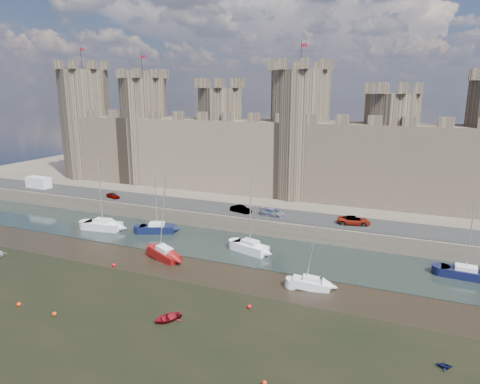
{
  "coord_description": "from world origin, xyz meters",
  "views": [
    {
      "loc": [
        22.92,
        -29.23,
        21.95
      ],
      "look_at": [
        1.23,
        22.0,
        8.77
      ],
      "focal_mm": 32.0,
      "sensor_mm": 36.0,
      "label": 1
    }
  ],
  "objects_px": {
    "sailboat_2": "(250,247)",
    "van": "(39,183)",
    "sailboat_1": "(157,228)",
    "sailboat_4": "(165,254)",
    "car_1": "(241,209)",
    "sailboat_5": "(311,283)",
    "car_3": "(354,221)",
    "car_2": "(273,212)",
    "sailboat_0": "(103,225)",
    "sailboat_3": "(466,273)",
    "car_0": "(113,196)"
  },
  "relations": [
    {
      "from": "car_0",
      "to": "car_3",
      "type": "bearing_deg",
      "value": -69.82
    },
    {
      "from": "car_1",
      "to": "van",
      "type": "distance_m",
      "value": 45.31
    },
    {
      "from": "sailboat_1",
      "to": "sailboat_5",
      "type": "xyz_separation_m",
      "value": [
        27.13,
        -9.75,
        -0.16
      ]
    },
    {
      "from": "car_0",
      "to": "sailboat_5",
      "type": "xyz_separation_m",
      "value": [
        41.61,
        -17.21,
        -2.36
      ]
    },
    {
      "from": "car_0",
      "to": "van",
      "type": "bearing_deg",
      "value": 105.66
    },
    {
      "from": "car_2",
      "to": "sailboat_1",
      "type": "bearing_deg",
      "value": 126.08
    },
    {
      "from": "car_1",
      "to": "car_3",
      "type": "xyz_separation_m",
      "value": [
        18.03,
        0.62,
        0.05
      ]
    },
    {
      "from": "car_3",
      "to": "sailboat_3",
      "type": "distance_m",
      "value": 16.85
    },
    {
      "from": "car_1",
      "to": "sailboat_5",
      "type": "relative_size",
      "value": 0.4
    },
    {
      "from": "car_2",
      "to": "sailboat_3",
      "type": "distance_m",
      "value": 28.29
    },
    {
      "from": "sailboat_2",
      "to": "sailboat_3",
      "type": "bearing_deg",
      "value": 21.76
    },
    {
      "from": "sailboat_3",
      "to": "car_1",
      "type": "bearing_deg",
      "value": 170.95
    },
    {
      "from": "car_0",
      "to": "car_1",
      "type": "distance_m",
      "value": 25.53
    },
    {
      "from": "sailboat_5",
      "to": "car_1",
      "type": "bearing_deg",
      "value": 120.74
    },
    {
      "from": "van",
      "to": "sailboat_0",
      "type": "height_order",
      "value": "sailboat_0"
    },
    {
      "from": "sailboat_3",
      "to": "sailboat_4",
      "type": "xyz_separation_m",
      "value": [
        -36.48,
        -9.06,
        0.07
      ]
    },
    {
      "from": "car_0",
      "to": "sailboat_4",
      "type": "bearing_deg",
      "value": -108.32
    },
    {
      "from": "car_1",
      "to": "sailboat_4",
      "type": "relative_size",
      "value": 0.32
    },
    {
      "from": "car_1",
      "to": "car_2",
      "type": "relative_size",
      "value": 0.88
    },
    {
      "from": "car_0",
      "to": "sailboat_5",
      "type": "height_order",
      "value": "sailboat_5"
    },
    {
      "from": "sailboat_2",
      "to": "sailboat_5",
      "type": "bearing_deg",
      "value": -19.26
    },
    {
      "from": "sailboat_0",
      "to": "sailboat_1",
      "type": "bearing_deg",
      "value": 6.55
    },
    {
      "from": "car_1",
      "to": "car_3",
      "type": "relative_size",
      "value": 0.78
    },
    {
      "from": "sailboat_2",
      "to": "car_1",
      "type": "bearing_deg",
      "value": 136.06
    },
    {
      "from": "car_1",
      "to": "sailboat_3",
      "type": "xyz_separation_m",
      "value": [
        32.5,
        -7.68,
        -2.36
      ]
    },
    {
      "from": "car_0",
      "to": "sailboat_3",
      "type": "xyz_separation_m",
      "value": [
        58.03,
        -7.26,
        -2.29
      ]
    },
    {
      "from": "sailboat_2",
      "to": "van",
      "type": "bearing_deg",
      "value": -175.1
    },
    {
      "from": "car_1",
      "to": "sailboat_0",
      "type": "relative_size",
      "value": 0.33
    },
    {
      "from": "car_0",
      "to": "sailboat_0",
      "type": "xyz_separation_m",
      "value": [
        5.57,
        -9.61,
        -2.17
      ]
    },
    {
      "from": "car_3",
      "to": "van",
      "type": "height_order",
      "value": "van"
    },
    {
      "from": "sailboat_2",
      "to": "sailboat_3",
      "type": "relative_size",
      "value": 1.19
    },
    {
      "from": "sailboat_2",
      "to": "sailboat_3",
      "type": "height_order",
      "value": "sailboat_2"
    },
    {
      "from": "sailboat_2",
      "to": "sailboat_4",
      "type": "bearing_deg",
      "value": -128.31
    },
    {
      "from": "sailboat_5",
      "to": "car_2",
      "type": "bearing_deg",
      "value": 109.18
    },
    {
      "from": "car_3",
      "to": "sailboat_1",
      "type": "distance_m",
      "value": 30.39
    },
    {
      "from": "sailboat_1",
      "to": "sailboat_3",
      "type": "height_order",
      "value": "sailboat_1"
    },
    {
      "from": "car_2",
      "to": "sailboat_1",
      "type": "distance_m",
      "value": 18.51
    },
    {
      "from": "car_1",
      "to": "sailboat_3",
      "type": "relative_size",
      "value": 0.39
    },
    {
      "from": "car_3",
      "to": "van",
      "type": "xyz_separation_m",
      "value": [
        -63.34,
        0.06,
        0.49
      ]
    },
    {
      "from": "car_1",
      "to": "sailboat_4",
      "type": "distance_m",
      "value": 17.36
    },
    {
      "from": "car_1",
      "to": "sailboat_3",
      "type": "bearing_deg",
      "value": -87.84
    },
    {
      "from": "sailboat_0",
      "to": "car_0",
      "type": "bearing_deg",
      "value": 113.13
    },
    {
      "from": "car_3",
      "to": "sailboat_1",
      "type": "bearing_deg",
      "value": 95.74
    },
    {
      "from": "car_2",
      "to": "sailboat_1",
      "type": "height_order",
      "value": "sailboat_1"
    },
    {
      "from": "car_0",
      "to": "car_2",
      "type": "height_order",
      "value": "car_2"
    },
    {
      "from": "car_1",
      "to": "car_2",
      "type": "distance_m",
      "value": 5.44
    },
    {
      "from": "car_2",
      "to": "sailboat_5",
      "type": "height_order",
      "value": "sailboat_5"
    },
    {
      "from": "sailboat_4",
      "to": "sailboat_1",
      "type": "bearing_deg",
      "value": 147.09
    },
    {
      "from": "sailboat_1",
      "to": "sailboat_4",
      "type": "bearing_deg",
      "value": -74.71
    },
    {
      "from": "car_1",
      "to": "sailboat_0",
      "type": "bearing_deg",
      "value": 132.12
    }
  ]
}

